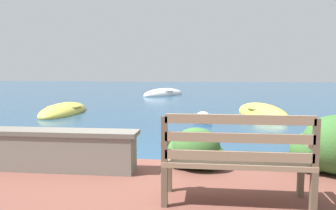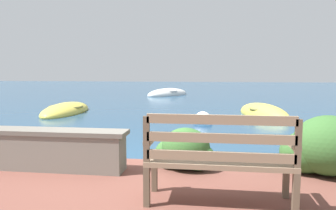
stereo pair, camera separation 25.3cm
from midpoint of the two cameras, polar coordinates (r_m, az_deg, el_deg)
name	(u,v)px [view 1 (the left image)]	position (r m, az deg, el deg)	size (l,w,h in m)	color
ground_plane	(136,173)	(5.13, -7.00, -11.66)	(80.00, 80.00, 0.00)	navy
park_bench	(236,156)	(3.34, 9.66, -8.84)	(1.47, 0.48, 0.93)	brown
stone_wall	(60,150)	(4.69, -19.73, -7.36)	(2.11, 0.39, 0.55)	slate
hedge_clump_left	(70,150)	(4.91, -18.11, -7.43)	(0.74, 0.53, 0.50)	#2D5628
hedge_clump_centre	(195,151)	(4.50, 3.13, -8.00)	(0.83, 0.60, 0.57)	#38662D
hedge_clump_right	(336,148)	(4.74, 25.92, -6.79)	(1.13, 0.82, 0.77)	#38662D
rowboat_nearest	(262,114)	(11.54, 15.43, -1.59)	(1.89, 3.07, 0.78)	#DBC64C
rowboat_mid	(64,112)	(12.57, -18.24, -1.11)	(1.35, 3.37, 0.65)	#DBC64C
rowboat_far	(164,94)	(20.42, -1.13, 1.87)	(2.87, 3.42, 0.78)	silver
mooring_buoy	(203,120)	(9.79, 5.37, -2.59)	(0.57, 0.57, 0.51)	white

